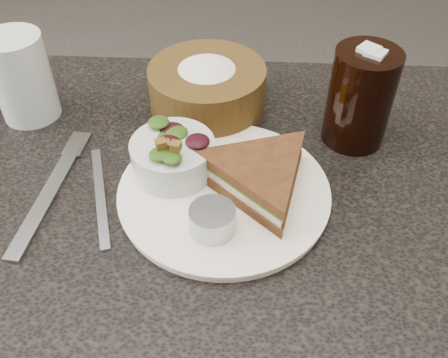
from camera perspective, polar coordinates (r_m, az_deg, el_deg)
dining_table at (r=0.95m, az=-2.67°, el=-18.43°), size 1.00×0.70×0.75m
dinner_plate at (r=0.64m, az=-0.00°, el=-1.55°), size 0.27×0.27×0.01m
sandwich at (r=0.63m, az=4.09°, el=0.35°), size 0.25×0.25×0.05m
salad_bowl at (r=0.65m, az=-5.87°, el=3.14°), size 0.14×0.14×0.06m
dressing_ramekin at (r=0.58m, az=-1.35°, el=-4.73°), size 0.07×0.07×0.03m
orange_wedge at (r=0.67m, az=2.73°, el=2.98°), size 0.07×0.07×0.03m
fork at (r=0.68m, az=-19.53°, el=-1.89°), size 0.04×0.21×0.01m
knife at (r=0.67m, az=-13.97°, el=-1.85°), size 0.07×0.18×0.00m
bread_basket at (r=0.76m, az=-1.94°, el=11.00°), size 0.20×0.20×0.10m
cola_glass at (r=0.72m, az=15.38°, el=9.35°), size 0.09×0.09×0.15m
water_glass at (r=0.80m, az=-22.11°, el=10.71°), size 0.09×0.09×0.13m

